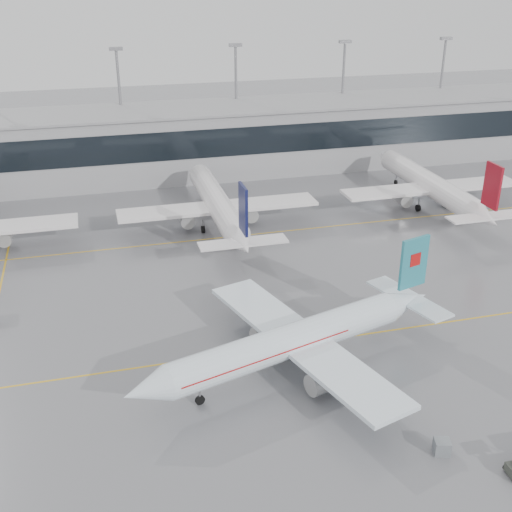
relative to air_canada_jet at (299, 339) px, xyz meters
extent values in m
plane|color=slate|center=(0.00, 4.14, -3.38)|extent=(320.00, 320.00, 0.00)
cube|color=gold|center=(0.00, 4.14, -3.37)|extent=(120.00, 0.25, 0.01)
cube|color=gold|center=(0.00, 34.14, -3.37)|extent=(120.00, 0.25, 0.01)
cube|color=#939396|center=(0.00, 66.14, 2.62)|extent=(180.00, 15.00, 12.00)
cube|color=black|center=(0.00, 58.59, 4.12)|extent=(180.00, 0.20, 5.00)
cube|color=gray|center=(0.00, 66.14, 8.82)|extent=(182.00, 16.00, 0.40)
cylinder|color=gray|center=(-11.00, 72.14, 7.62)|extent=(0.50, 0.50, 22.00)
cube|color=gray|center=(-11.00, 72.14, 18.92)|extent=(2.40, 1.00, 0.60)
cylinder|color=gray|center=(11.00, 72.14, 7.62)|extent=(0.50, 0.50, 22.00)
cube|color=gray|center=(11.00, 72.14, 18.92)|extent=(2.40, 1.00, 0.60)
cylinder|color=gray|center=(33.00, 72.14, 7.62)|extent=(0.50, 0.50, 22.00)
cube|color=gray|center=(33.00, 72.14, 18.92)|extent=(2.40, 1.00, 0.60)
cylinder|color=gray|center=(55.00, 72.14, 7.62)|extent=(0.50, 0.50, 22.00)
cube|color=gray|center=(55.00, 72.14, 18.92)|extent=(2.40, 1.00, 0.60)
cylinder|color=white|center=(-1.25, -0.37, 0.10)|extent=(24.96, 10.33, 3.29)
cone|color=white|center=(-15.17, -4.54, 0.10)|extent=(4.77, 4.30, 3.29)
cone|color=white|center=(13.44, 4.02, 0.10)|extent=(6.31, 4.75, 3.29)
cube|color=white|center=(0.19, 0.06, -0.30)|extent=(12.57, 27.45, 0.45)
cube|color=white|center=(13.63, 4.08, 0.40)|extent=(5.67, 10.81, 0.25)
cube|color=teal|center=(13.82, 4.13, 4.55)|extent=(3.55, 1.37, 5.61)
cylinder|color=#A1A1A1|center=(1.08, -4.69, -1.80)|extent=(4.05, 3.04, 2.10)
cylinder|color=#A1A1A1|center=(-1.67, 4.51, -1.80)|extent=(4.05, 3.04, 2.10)
cylinder|color=gray|center=(-10.38, -3.10, -2.24)|extent=(0.20, 0.20, 1.39)
cylinder|color=black|center=(-10.38, -3.10, -2.93)|extent=(0.95, 0.55, 0.90)
cylinder|color=gray|center=(1.89, -2.15, -2.14)|extent=(0.24, 0.24, 1.39)
cylinder|color=black|center=(1.89, -2.15, -2.83)|extent=(1.18, 0.75, 1.10)
cylinder|color=gray|center=(0.40, 2.83, -2.14)|extent=(0.24, 0.24, 1.39)
cylinder|color=black|center=(0.40, 2.83, -2.83)|extent=(1.18, 0.75, 1.10)
cube|color=#B70F0F|center=(13.82, 4.13, 4.95)|extent=(1.47, 0.83, 1.40)
cube|color=#B70F0F|center=(-4.12, -1.23, 0.30)|extent=(18.20, 8.34, 0.12)
cylinder|color=#A1A1A1|center=(-30.20, 38.14, -1.48)|extent=(2.10, 3.60, 2.10)
cylinder|color=white|center=(0.00, 39.14, 0.42)|extent=(3.59, 27.36, 3.59)
cone|color=white|center=(0.00, 54.82, 0.42)|extent=(3.59, 4.00, 3.59)
cone|color=white|center=(0.00, 22.66, 0.42)|extent=(3.59, 5.60, 3.59)
cube|color=white|center=(0.00, 37.64, 0.02)|extent=(29.64, 5.00, 0.45)
cube|color=white|center=(0.00, 22.46, 0.72)|extent=(11.40, 2.80, 0.25)
cube|color=#10133F|center=(0.00, 22.26, 5.28)|extent=(0.35, 3.60, 6.12)
cylinder|color=#A1A1A1|center=(-4.80, 38.14, -1.48)|extent=(2.10, 3.60, 2.10)
cylinder|color=#A1A1A1|center=(4.80, 38.14, -1.48)|extent=(2.10, 3.60, 2.10)
cylinder|color=gray|center=(0.00, 49.82, -2.15)|extent=(0.20, 0.20, 1.56)
cylinder|color=black|center=(0.00, 49.82, -2.93)|extent=(0.30, 0.90, 0.90)
cylinder|color=gray|center=(-2.60, 36.64, -2.05)|extent=(0.24, 0.24, 1.56)
cylinder|color=black|center=(-2.60, 36.64, -2.83)|extent=(0.45, 1.10, 1.10)
cylinder|color=gray|center=(2.60, 36.64, -2.05)|extent=(0.24, 0.24, 1.56)
cylinder|color=black|center=(2.60, 36.64, -2.83)|extent=(0.45, 1.10, 1.10)
cylinder|color=white|center=(35.00, 39.14, 0.42)|extent=(3.59, 27.36, 3.59)
cone|color=white|center=(35.00, 54.82, 0.42)|extent=(3.59, 4.00, 3.59)
cone|color=white|center=(35.00, 22.66, 0.42)|extent=(3.59, 5.60, 3.59)
cube|color=white|center=(35.00, 37.64, 0.02)|extent=(29.64, 5.00, 0.45)
cube|color=white|center=(35.00, 22.46, 0.72)|extent=(11.40, 2.80, 0.25)
cube|color=maroon|center=(35.00, 22.26, 5.28)|extent=(0.35, 3.60, 6.12)
cylinder|color=#A1A1A1|center=(30.20, 38.14, -1.48)|extent=(2.10, 3.60, 2.10)
cylinder|color=#A1A1A1|center=(39.80, 38.14, -1.48)|extent=(2.10, 3.60, 2.10)
cylinder|color=gray|center=(35.00, 49.82, -2.15)|extent=(0.20, 0.20, 1.56)
cylinder|color=black|center=(35.00, 49.82, -2.93)|extent=(0.30, 0.90, 0.90)
cylinder|color=gray|center=(32.40, 36.64, -2.05)|extent=(0.24, 0.24, 1.56)
cylinder|color=black|center=(32.40, 36.64, -2.83)|extent=(0.45, 1.10, 1.10)
cylinder|color=gray|center=(37.60, 36.64, -2.05)|extent=(0.24, 0.24, 1.56)
cylinder|color=black|center=(37.60, 36.64, -2.83)|extent=(0.45, 1.10, 1.10)
cylinder|color=black|center=(11.40, -17.55, -3.06)|extent=(0.65, 0.24, 0.64)
cube|color=gray|center=(7.44, -14.45, -2.74)|extent=(1.56, 1.50, 1.27)
camera|label=1|loc=(-17.67, -49.92, 33.02)|focal=45.00mm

